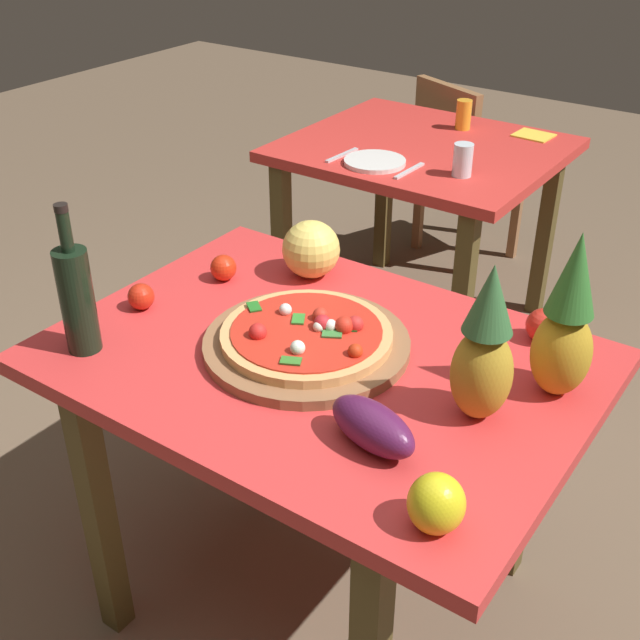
{
  "coord_description": "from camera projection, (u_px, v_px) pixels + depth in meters",
  "views": [
    {
      "loc": [
        0.87,
        -1.24,
        1.77
      ],
      "look_at": [
        -0.04,
        0.05,
        0.83
      ],
      "focal_mm": 45.31,
      "sensor_mm": 36.0,
      "label": 1
    }
  ],
  "objects": [
    {
      "name": "ground_plane",
      "position": [
        320.0,
        591.0,
        2.21
      ],
      "size": [
        10.0,
        10.0,
        0.0
      ],
      "primitive_type": "plane",
      "color": "brown"
    },
    {
      "name": "display_table",
      "position": [
        320.0,
        390.0,
        1.86
      ],
      "size": [
        1.18,
        0.86,
        0.78
      ],
      "color": "#50421F",
      "rests_on": "ground_plane"
    },
    {
      "name": "background_table",
      "position": [
        422.0,
        173.0,
        3.1
      ],
      "size": [
        0.98,
        0.88,
        0.78
      ],
      "color": "#50421F",
      "rests_on": "ground_plane"
    },
    {
      "name": "dining_chair",
      "position": [
        460.0,
        161.0,
        3.74
      ],
      "size": [
        0.52,
        0.52,
        0.85
      ],
      "rotation": [
        0.0,
        0.0,
        2.74
      ],
      "color": "#8D5E3C",
      "rests_on": "ground_plane"
    },
    {
      "name": "pizza_board",
      "position": [
        307.0,
        344.0,
        1.82
      ],
      "size": [
        0.47,
        0.47,
        0.02
      ],
      "primitive_type": "cylinder",
      "color": "#8D5E3C",
      "rests_on": "display_table"
    },
    {
      "name": "pizza",
      "position": [
        309.0,
        333.0,
        1.81
      ],
      "size": [
        0.39,
        0.39,
        0.06
      ],
      "color": "#E5A15F",
      "rests_on": "pizza_board"
    },
    {
      "name": "wine_bottle",
      "position": [
        77.0,
        297.0,
        1.76
      ],
      "size": [
        0.08,
        0.08,
        0.35
      ],
      "color": "black",
      "rests_on": "display_table"
    },
    {
      "name": "pineapple_left",
      "position": [
        485.0,
        351.0,
        1.54
      ],
      "size": [
        0.12,
        0.12,
        0.34
      ],
      "color": "#B28A25",
      "rests_on": "display_table"
    },
    {
      "name": "pineapple_right",
      "position": [
        566.0,
        324.0,
        1.6
      ],
      "size": [
        0.12,
        0.12,
        0.36
      ],
      "color": "#B98C21",
      "rests_on": "display_table"
    },
    {
      "name": "melon",
      "position": [
        311.0,
        249.0,
        2.09
      ],
      "size": [
        0.15,
        0.15,
        0.15
      ],
      "primitive_type": "sphere",
      "color": "#EFD463",
      "rests_on": "display_table"
    },
    {
      "name": "bell_pepper",
      "position": [
        436.0,
        504.0,
        1.33
      ],
      "size": [
        0.1,
        0.1,
        0.11
      ],
      "primitive_type": "ellipsoid",
      "color": "yellow",
      "rests_on": "display_table"
    },
    {
      "name": "eggplant",
      "position": [
        373.0,
        426.0,
        1.51
      ],
      "size": [
        0.22,
        0.13,
        0.09
      ],
      "primitive_type": "ellipsoid",
      "rotation": [
        0.0,
        0.0,
        2.92
      ],
      "color": "#511A44",
      "rests_on": "display_table"
    },
    {
      "name": "tomato_by_bottle",
      "position": [
        141.0,
        297.0,
        1.97
      ],
      "size": [
        0.07,
        0.07,
        0.07
      ],
      "primitive_type": "sphere",
      "color": "red",
      "rests_on": "display_table"
    },
    {
      "name": "tomato_near_board",
      "position": [
        223.0,
        268.0,
        2.09
      ],
      "size": [
        0.07,
        0.07,
        0.07
      ],
      "primitive_type": "sphere",
      "color": "red",
      "rests_on": "display_table"
    },
    {
      "name": "tomato_beside_pepper",
      "position": [
        543.0,
        325.0,
        1.84
      ],
      "size": [
        0.08,
        0.08,
        0.08
      ],
      "primitive_type": "sphere",
      "color": "red",
      "rests_on": "display_table"
    },
    {
      "name": "drinking_glass_juice",
      "position": [
        464.0,
        115.0,
        3.17
      ],
      "size": [
        0.06,
        0.06,
        0.11
      ],
      "primitive_type": "cylinder",
      "color": "orange",
      "rests_on": "background_table"
    },
    {
      "name": "drinking_glass_water",
      "position": [
        463.0,
        160.0,
        2.73
      ],
      "size": [
        0.07,
        0.07,
        0.11
      ],
      "primitive_type": "cylinder",
      "color": "silver",
      "rests_on": "background_table"
    },
    {
      "name": "dinner_plate",
      "position": [
        375.0,
        162.0,
        2.86
      ],
      "size": [
        0.22,
        0.22,
        0.02
      ],
      "primitive_type": "cylinder",
      "color": "white",
      "rests_on": "background_table"
    },
    {
      "name": "fork_utensil",
      "position": [
        342.0,
        155.0,
        2.93
      ],
      "size": [
        0.03,
        0.18,
        0.01
      ],
      "primitive_type": "cube",
      "rotation": [
        0.0,
        0.0,
        -0.06
      ],
      "color": "silver",
      "rests_on": "background_table"
    },
    {
      "name": "knife_utensil",
      "position": [
        409.0,
        171.0,
        2.79
      ],
      "size": [
        0.02,
        0.18,
        0.01
      ],
      "primitive_type": "cube",
      "rotation": [
        0.0,
        0.0,
        -0.03
      ],
      "color": "silver",
      "rests_on": "background_table"
    },
    {
      "name": "napkin_folded",
      "position": [
        534.0,
        135.0,
        3.13
      ],
      "size": [
        0.15,
        0.13,
        0.01
      ],
      "primitive_type": "cube",
      "rotation": [
        0.0,
        0.0,
        -0.06
      ],
      "color": "yellow",
      "rests_on": "background_table"
    }
  ]
}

